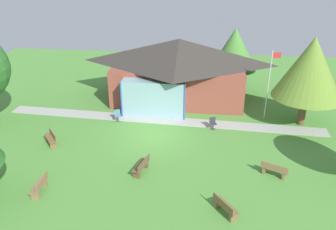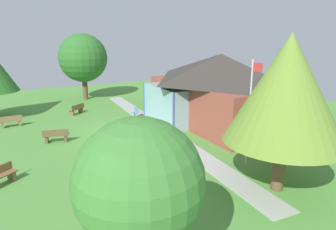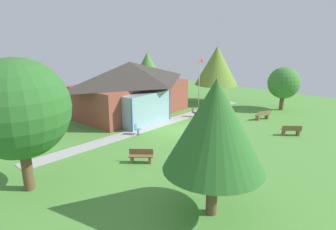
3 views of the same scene
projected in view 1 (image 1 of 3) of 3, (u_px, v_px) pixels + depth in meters
name	position (u px, v px, depth m)	size (l,w,h in m)	color
ground_plane	(156.00, 136.00, 23.38)	(44.00, 44.00, 0.00)	#54933D
pavilion	(178.00, 69.00, 28.52)	(11.54, 8.12, 5.11)	brown
footpath	(161.00, 120.00, 25.65)	(23.82, 1.30, 0.03)	#ADADA8
flagpole	(269.00, 82.00, 24.67)	(0.64, 0.08, 5.27)	silver
bench_front_left	(40.00, 186.00, 17.71)	(0.54, 1.53, 0.84)	olive
bench_mid_left	(51.00, 139.00, 22.28)	(1.28, 1.45, 0.84)	brown
bench_front_center	(142.00, 166.00, 19.35)	(0.80, 1.56, 0.84)	brown
bench_front_right	(225.00, 207.00, 16.22)	(1.25, 1.47, 0.84)	brown
bench_lawn_far_right	(274.00, 170.00, 19.03)	(1.54, 1.04, 0.84)	olive
patio_chair_west	(118.00, 116.00, 25.42)	(0.58, 0.58, 0.86)	teal
patio_chair_lawn_spare	(213.00, 124.00, 24.23)	(0.55, 0.55, 0.86)	#33383D
tree_behind_pavilion_right	(235.00, 49.00, 29.51)	(4.01, 4.01, 5.72)	brown
tree_east_hedge	(310.00, 68.00, 23.30)	(4.77, 4.77, 6.43)	brown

